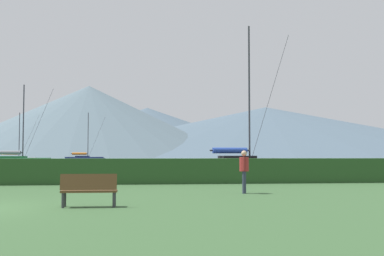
# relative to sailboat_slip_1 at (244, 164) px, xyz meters

# --- Properties ---
(harbor_water) EXTENTS (320.00, 246.00, 0.00)m
(harbor_water) POSITION_rel_sailboat_slip_1_xyz_m (-13.41, 112.39, -0.73)
(harbor_water) COLOR slate
(harbor_water) RESTS_ON ground_plane
(hedge_line) EXTENTS (80.00, 1.20, 1.29)m
(hedge_line) POSITION_rel_sailboat_slip_1_xyz_m (-13.41, -13.61, -0.09)
(hedge_line) COLOR #284C23
(hedge_line) RESTS_ON ground_plane
(sailboat_slip_1) EXTENTS (8.78, 3.30, 12.12)m
(sailboat_slip_1) POSITION_rel_sailboat_slip_1_xyz_m (0.00, 0.00, 0.00)
(sailboat_slip_1) COLOR black
(sailboat_slip_1) RESTS_ON harbor_water
(sailboat_slip_2) EXTENTS (7.76, 2.47, 9.06)m
(sailboat_slip_2) POSITION_rel_sailboat_slip_1_xyz_m (-17.85, 49.90, -0.09)
(sailboat_slip_2) COLOR navy
(sailboat_slip_2) RESTS_ON harbor_water
(sailboat_slip_3) EXTENTS (8.18, 2.77, 9.45)m
(sailboat_slip_3) POSITION_rel_sailboat_slip_1_xyz_m (-21.96, 17.94, -0.06)
(sailboat_slip_3) COLOR #236B38
(sailboat_slip_3) RESTS_ON harbor_water
(sailboat_slip_5) EXTENTS (7.73, 2.72, 8.44)m
(sailboat_slip_5) POSITION_rel_sailboat_slip_1_xyz_m (-28.45, 43.85, -0.10)
(sailboat_slip_5) COLOR white
(sailboat_slip_5) RESTS_ON harbor_water
(park_bench_near_path) EXTENTS (1.58, 0.50, 0.95)m
(park_bench_near_path) POSITION_rel_sailboat_slip_1_xyz_m (-10.00, -24.49, -0.20)
(park_bench_near_path) COLOR brown
(park_bench_near_path) RESTS_ON ground_plane
(person_seated_viewer) EXTENTS (0.36, 0.55, 1.65)m
(person_seated_viewer) POSITION_rel_sailboat_slip_1_xyz_m (-4.53, -20.21, 0.24)
(person_seated_viewer) COLOR #2D3347
(person_seated_viewer) RESTS_ON ground_plane
(distant_hill_west_ridge) EXTENTS (181.27, 181.27, 43.55)m
(distant_hill_west_ridge) POSITION_rel_sailboat_slip_1_xyz_m (-37.93, 260.57, 21.04)
(distant_hill_west_ridge) COLOR slate
(distant_hill_west_ridge) RESTS_ON ground_plane
(distant_hill_central_peak) EXTENTS (225.23, 225.23, 39.31)m
(distant_hill_central_peak) POSITION_rel_sailboat_slip_1_xyz_m (-0.21, 352.29, 18.93)
(distant_hill_central_peak) COLOR #4C6070
(distant_hill_central_peak) RESTS_ON ground_plane
(distant_hill_east_ridge) EXTENTS (181.46, 181.46, 35.09)m
(distant_hill_east_ridge) POSITION_rel_sailboat_slip_1_xyz_m (-17.97, 368.02, 16.81)
(distant_hill_east_ridge) COLOR #4C6070
(distant_hill_east_ridge) RESTS_ON ground_plane
(distant_hill_far_shoulder) EXTENTS (344.58, 344.58, 37.97)m
(distant_hill_far_shoulder) POSITION_rel_sailboat_slip_1_xyz_m (90.54, 323.83, 18.25)
(distant_hill_far_shoulder) COLOR #4C6070
(distant_hill_far_shoulder) RESTS_ON ground_plane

